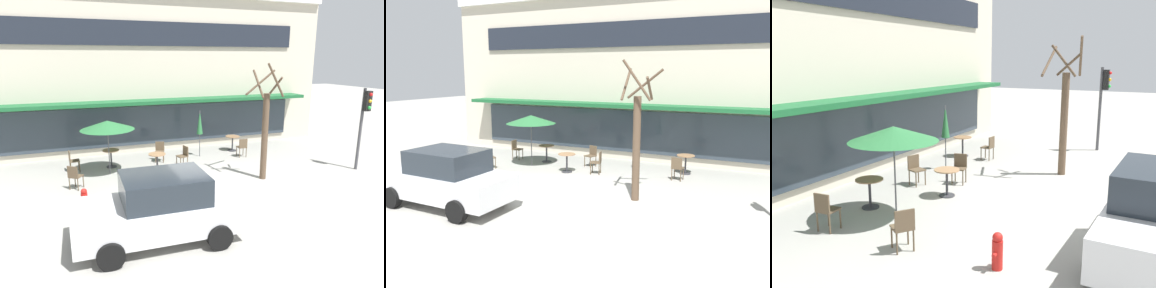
% 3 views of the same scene
% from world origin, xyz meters
% --- Properties ---
extents(ground_plane, '(80.00, 80.00, 0.00)m').
position_xyz_m(ground_plane, '(0.00, 0.00, 0.00)').
color(ground_plane, '#9E9B93').
extents(building_facade, '(18.17, 9.10, 7.86)m').
position_xyz_m(building_facade, '(0.00, 9.97, 3.93)').
color(building_facade, beige).
rests_on(building_facade, ground).
extents(cafe_table_near_wall, '(0.70, 0.70, 0.76)m').
position_xyz_m(cafe_table_near_wall, '(3.36, 4.60, 0.52)').
color(cafe_table_near_wall, '#333338').
rests_on(cafe_table_near_wall, ground).
extents(cafe_table_streetside, '(0.70, 0.70, 0.76)m').
position_xyz_m(cafe_table_streetside, '(-1.02, 2.74, 0.52)').
color(cafe_table_streetside, '#333338').
rests_on(cafe_table_streetside, ground).
extents(cafe_table_by_tree, '(0.70, 0.70, 0.76)m').
position_xyz_m(cafe_table_by_tree, '(-2.72, 4.00, 0.52)').
color(cafe_table_by_tree, '#333338').
rests_on(cafe_table_by_tree, ground).
extents(patio_umbrella_green_folded, '(0.28, 0.28, 2.20)m').
position_xyz_m(patio_umbrella_green_folded, '(1.44, 4.23, 1.63)').
color(patio_umbrella_green_folded, '#4C4C51').
rests_on(patio_umbrella_green_folded, ground).
extents(patio_umbrella_cream_folded, '(2.10, 2.10, 2.20)m').
position_xyz_m(patio_umbrella_cream_folded, '(-2.90, 3.04, 2.02)').
color(patio_umbrella_cream_folded, '#4C4C51').
rests_on(patio_umbrella_cream_folded, ground).
extents(cafe_chair_0, '(0.42, 0.42, 0.89)m').
position_xyz_m(cafe_chair_0, '(3.29, 3.44, 0.53)').
color(cafe_chair_0, brown).
rests_on(cafe_chair_0, ground).
extents(cafe_chair_1, '(0.56, 0.56, 0.89)m').
position_xyz_m(cafe_chair_1, '(-4.26, 1.81, 0.53)').
color(cafe_chair_1, brown).
rests_on(cafe_chair_1, ground).
extents(cafe_chair_2, '(0.51, 0.51, 0.89)m').
position_xyz_m(cafe_chair_2, '(-0.54, 4.11, 0.53)').
color(cafe_chair_2, brown).
rests_on(cafe_chair_2, ground).
extents(cafe_chair_3, '(0.48, 0.48, 0.89)m').
position_xyz_m(cafe_chair_3, '(0.22, 3.02, 0.53)').
color(cafe_chair_3, brown).
rests_on(cafe_chair_3, ground).
extents(cafe_chair_4, '(0.43, 0.43, 0.89)m').
position_xyz_m(cafe_chair_4, '(-4.29, 3.87, 0.53)').
color(cafe_chair_4, brown).
rests_on(cafe_chair_4, ground).
extents(parked_sedan, '(4.25, 2.12, 1.76)m').
position_xyz_m(parked_sedan, '(-2.30, -2.59, 0.88)').
color(parked_sedan, silver).
rests_on(parked_sedan, ground).
extents(street_tree, '(1.20, 1.20, 4.40)m').
position_xyz_m(street_tree, '(2.63, 0.53, 1.95)').
color(street_tree, brown).
rests_on(street_tree, ground).
extents(traffic_light_pole, '(0.26, 0.44, 3.40)m').
position_xyz_m(traffic_light_pole, '(6.93, 0.06, 2.30)').
color(traffic_light_pole, '#47474C').
rests_on(traffic_light_pole, ground).
extents(fire_hydrant, '(0.36, 0.20, 0.71)m').
position_xyz_m(fire_hydrant, '(-4.04, -0.08, 0.35)').
color(fire_hydrant, red).
rests_on(fire_hydrant, ground).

